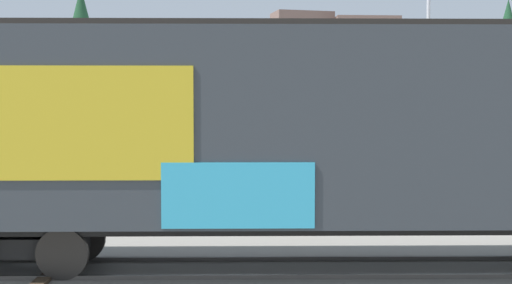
{
  "coord_description": "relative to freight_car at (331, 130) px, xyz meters",
  "views": [
    {
      "loc": [
        -2.67,
        -12.53,
        3.04
      ],
      "look_at": [
        -1.77,
        0.51,
        2.36
      ],
      "focal_mm": 47.99,
      "sensor_mm": 36.0,
      "label": 1
    }
  ],
  "objects": [
    {
      "name": "parked_car_white",
      "position": [
        1.24,
        5.89,
        -1.76
      ],
      "size": [
        4.58,
        2.49,
        1.7
      ],
      "color": "silver",
      "rests_on": "ground_plane"
    },
    {
      "name": "flagpole",
      "position": [
        5.37,
        9.93,
        2.85
      ],
      "size": [
        1.64,
        0.59,
        8.21
      ],
      "color": "silver",
      "rests_on": "ground_plane"
    },
    {
      "name": "hillside",
      "position": [
        0.38,
        62.88,
        2.12
      ],
      "size": [
        112.62,
        34.68,
        14.34
      ],
      "color": "silver",
      "rests_on": "ground_plane"
    },
    {
      "name": "track",
      "position": [
        -2.81,
        0.15,
        -2.57
      ],
      "size": [
        60.0,
        5.18,
        0.08
      ],
      "color": "#4C4742",
      "rests_on": "ground_plane"
    },
    {
      "name": "freight_car",
      "position": [
        0.0,
        0.0,
        0.0
      ],
      "size": [
        16.19,
        3.54,
        4.64
      ],
      "color": "#33383D",
      "rests_on": "ground_plane"
    },
    {
      "name": "ground_plane",
      "position": [
        0.41,
        0.0,
        -2.61
      ],
      "size": [
        260.0,
        260.0,
        0.0
      ],
      "primitive_type": "plane",
      "color": "gray"
    },
    {
      "name": "parked_car_black",
      "position": [
        -5.74,
        6.42,
        -1.76
      ],
      "size": [
        4.76,
        2.14,
        1.64
      ],
      "color": "black",
      "rests_on": "ground_plane"
    }
  ]
}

